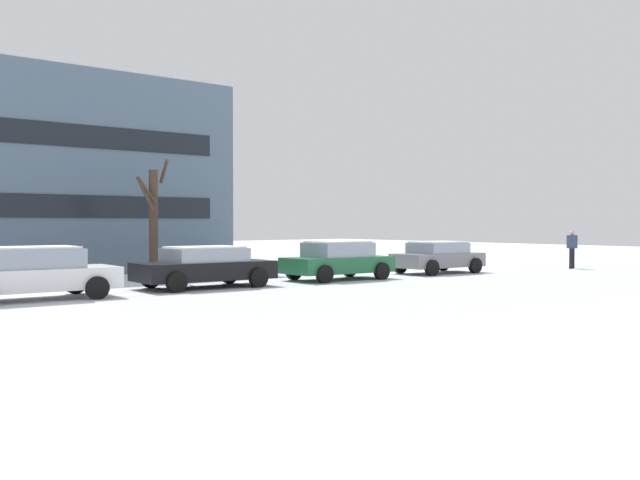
% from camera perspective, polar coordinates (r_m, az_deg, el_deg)
% --- Properties ---
extents(parked_car_white, '(4.52, 2.23, 1.47)m').
position_cam_1_polar(parked_car_white, '(20.90, -22.15, -2.46)').
color(parked_car_white, white).
rests_on(parked_car_white, ground).
extents(parked_car_black, '(4.52, 2.29, 1.35)m').
position_cam_1_polar(parked_car_black, '(23.27, -9.29, -2.10)').
color(parked_car_black, black).
rests_on(parked_car_black, ground).
extents(parked_car_green, '(4.16, 2.23, 1.44)m').
position_cam_1_polar(parked_car_green, '(26.21, 1.45, -1.62)').
color(parked_car_green, '#1E6038').
rests_on(parked_car_green, ground).
extents(parked_car_gray, '(4.03, 2.17, 1.34)m').
position_cam_1_polar(parked_car_gray, '(30.02, 9.48, -1.34)').
color(parked_car_gray, slate).
rests_on(parked_car_gray, ground).
extents(pedestrian_crossing, '(0.49, 0.46, 1.77)m').
position_cam_1_polar(pedestrian_crossing, '(34.58, 19.65, -0.48)').
color(pedestrian_crossing, black).
rests_on(pedestrian_crossing, ground).
extents(tree_far_left, '(1.13, 0.97, 4.45)m').
position_cam_1_polar(tree_far_left, '(26.73, -13.28, 1.52)').
color(tree_far_left, '#423326').
rests_on(tree_far_left, ground).
extents(building_far_right, '(12.24, 11.28, 8.37)m').
position_cam_1_polar(building_far_right, '(34.90, -20.59, 4.70)').
color(building_far_right, slate).
rests_on(building_far_right, ground).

